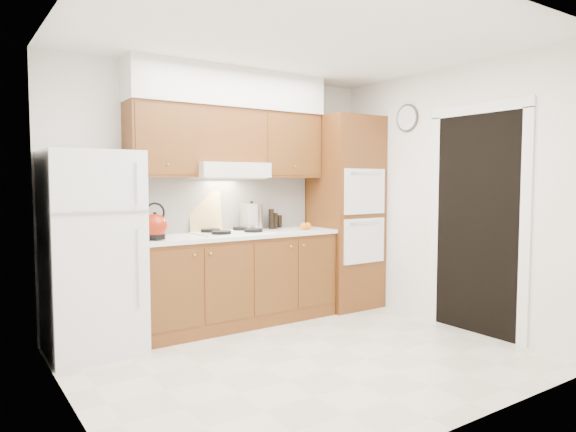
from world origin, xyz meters
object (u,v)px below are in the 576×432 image
object	(u,v)px
oven_cabinet	(345,212)
stock_pot	(252,216)
kettle	(155,226)
fridge	(92,252)

from	to	relation	value
oven_cabinet	stock_pot	distance (m)	1.18
kettle	stock_pot	distance (m)	1.17
fridge	oven_cabinet	world-z (taller)	oven_cabinet
oven_cabinet	kettle	xyz separation A→B (m)	(-2.32, -0.11, -0.04)
kettle	stock_pot	world-z (taller)	stock_pot
fridge	stock_pot	bearing A→B (deg)	6.03
kettle	fridge	bearing A→B (deg)	-175.93
oven_cabinet	stock_pot	size ratio (longest dim) A/B	8.80
fridge	kettle	distance (m)	0.57
fridge	stock_pot	world-z (taller)	fridge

